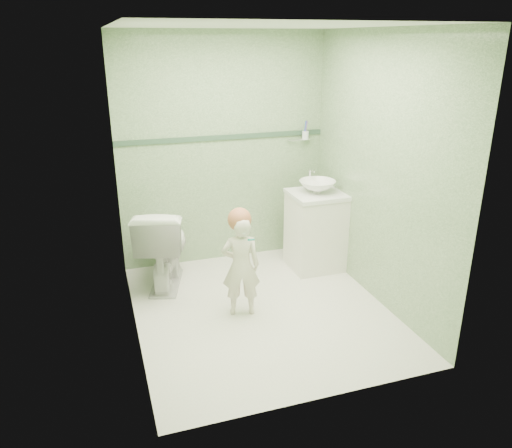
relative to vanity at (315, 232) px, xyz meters
name	(u,v)px	position (x,y,z in m)	size (l,w,h in m)	color
ground	(261,310)	(-0.84, -0.70, -0.40)	(2.50, 2.50, 0.00)	silver
room_shell	(262,182)	(-0.84, -0.70, 0.80)	(2.50, 2.54, 2.40)	gray
trim_stripe	(223,137)	(-0.84, 0.54, 0.95)	(2.20, 0.02, 0.05)	#324F3B
vanity	(315,232)	(0.00, 0.00, 0.00)	(0.52, 0.50, 0.80)	white
counter	(317,194)	(0.00, 0.00, 0.41)	(0.54, 0.52, 0.04)	white
basin	(317,187)	(0.00, 0.00, 0.49)	(0.37, 0.37, 0.13)	white
faucet	(310,175)	(0.00, 0.19, 0.57)	(0.03, 0.13, 0.18)	silver
cup_holder	(305,135)	(0.05, 0.48, 0.93)	(0.26, 0.07, 0.21)	silver
toilet	(163,246)	(-1.58, 0.10, 0.01)	(0.46, 0.81, 0.82)	white
toddler	(241,266)	(-1.02, -0.68, 0.06)	(0.33, 0.22, 0.92)	silver
hair_cap	(240,219)	(-1.02, -0.66, 0.48)	(0.20, 0.20, 0.20)	#B16543
teal_toothbrush	(250,239)	(-0.98, -0.82, 0.36)	(0.11, 0.14, 0.08)	#0E837E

